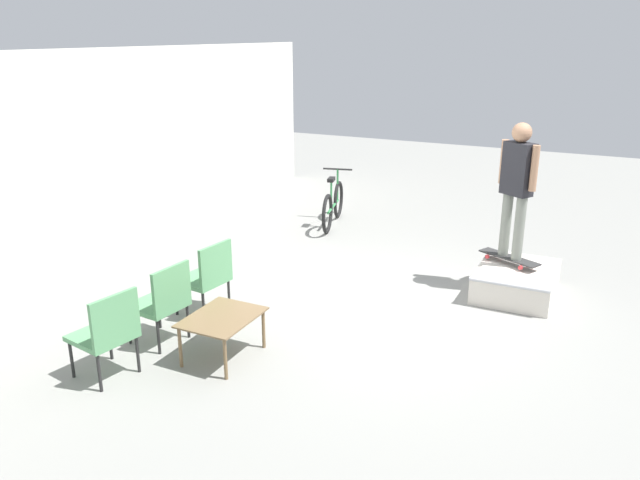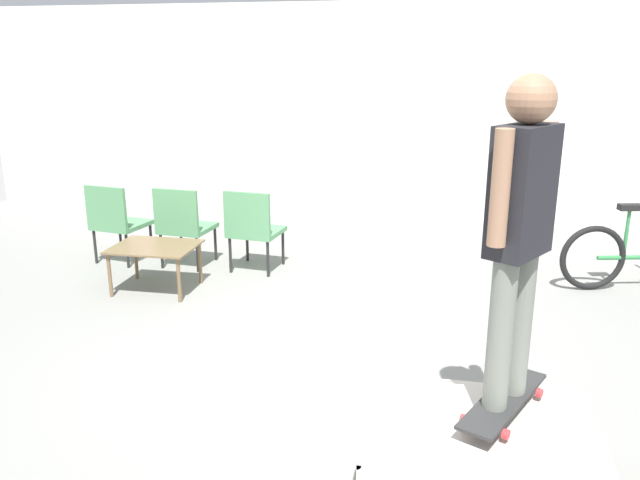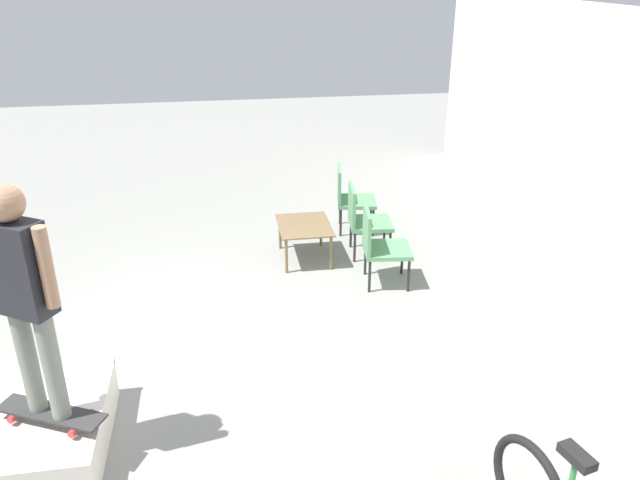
# 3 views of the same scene
# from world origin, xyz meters

# --- Properties ---
(ground_plane) EXTENTS (24.00, 24.00, 0.00)m
(ground_plane) POSITION_xyz_m (0.00, 0.00, 0.00)
(ground_plane) COLOR gray
(house_wall_back) EXTENTS (12.00, 0.06, 3.00)m
(house_wall_back) POSITION_xyz_m (0.00, 4.51, 1.50)
(house_wall_back) COLOR white
(house_wall_back) RESTS_ON ground_plane
(skate_ramp_box) EXTENTS (1.25, 0.94, 0.37)m
(skate_ramp_box) POSITION_xyz_m (1.23, -1.32, 0.17)
(skate_ramp_box) COLOR silver
(skate_ramp_box) RESTS_ON ground_plane
(skateboard_on_ramp) EXTENTS (0.54, 0.83, 0.07)m
(skateboard_on_ramp) POSITION_xyz_m (1.36, -1.18, 0.43)
(skateboard_on_ramp) COLOR #2D2D2D
(skateboard_on_ramp) RESTS_ON skate_ramp_box
(person_skater) EXTENTS (0.37, 0.50, 1.73)m
(person_skater) POSITION_xyz_m (1.36, -1.18, 1.46)
(person_skater) COLOR gray
(person_skater) RESTS_ON skateboard_on_ramp
(coffee_table) EXTENTS (0.81, 0.64, 0.46)m
(coffee_table) POSITION_xyz_m (-1.79, 1.12, 0.41)
(coffee_table) COLOR brown
(coffee_table) RESTS_ON ground_plane
(patio_chair_left) EXTENTS (0.60, 0.60, 0.91)m
(patio_chair_left) POSITION_xyz_m (-2.60, 1.87, 0.51)
(patio_chair_left) COLOR black
(patio_chair_left) RESTS_ON ground_plane
(patio_chair_center) EXTENTS (0.57, 0.57, 0.91)m
(patio_chair_center) POSITION_xyz_m (-1.80, 1.87, 0.51)
(patio_chair_center) COLOR black
(patio_chair_center) RESTS_ON ground_plane
(patio_chair_right) EXTENTS (0.58, 0.58, 0.91)m
(patio_chair_right) POSITION_xyz_m (-1.00, 1.87, 0.51)
(patio_chair_right) COLOR black
(patio_chair_right) RESTS_ON ground_plane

